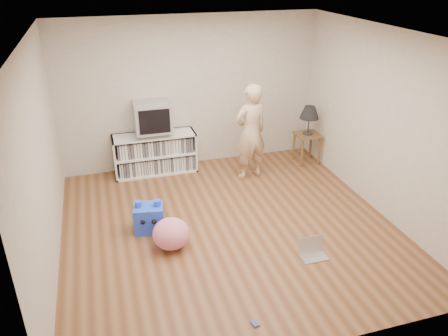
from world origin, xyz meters
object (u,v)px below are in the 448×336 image
crt_tv (152,117)px  side_table (307,141)px  dvd_deck (154,133)px  table_lamp (309,113)px  plush_blue (149,218)px  media_unit (155,153)px  person (250,132)px  plush_pink (171,234)px  laptop (312,251)px

crt_tv → side_table: bearing=-7.7°
dvd_deck → table_lamp: (2.70, -0.37, 0.21)m
side_table → plush_blue: 3.38m
plush_blue → side_table: bearing=35.4°
dvd_deck → crt_tv: bearing=-90.0°
crt_tv → table_lamp: 2.72m
media_unit → plush_blue: 1.85m
person → plush_pink: (-1.65, -1.63, -0.61)m
media_unit → plush_pink: (-0.14, -2.29, -0.15)m
laptop → plush_pink: bearing=158.3°
media_unit → plush_pink: 2.29m
plush_pink → plush_blue: bearing=114.3°
crt_tv → plush_blue: 2.00m
media_unit → table_lamp: (2.70, -0.39, 0.59)m
person → laptop: 2.43m
crt_tv → side_table: (2.70, -0.37, -0.60)m
plush_blue → plush_pink: size_ratio=0.96×
dvd_deck → plush_blue: bearing=-101.4°
table_lamp → media_unit: bearing=171.9°
laptop → plush_pink: size_ratio=0.68×
dvd_deck → table_lamp: size_ratio=0.87×
laptop → plush_blue: bearing=148.8°
media_unit → side_table: media_unit is taller
dvd_deck → plush_pink: dvd_deck is taller
dvd_deck → plush_blue: size_ratio=0.98×
table_lamp → plush_pink: bearing=-146.2°
table_lamp → plush_pink: size_ratio=1.08×
dvd_deck → table_lamp: 2.73m
side_table → plush_pink: 3.43m
crt_tv → plush_blue: size_ratio=1.31×
media_unit → table_lamp: 2.79m
crt_tv → laptop: size_ratio=1.86×
plush_pink → table_lamp: bearing=33.8°
plush_blue → plush_pink: (0.22, -0.48, 0.01)m
media_unit → plush_blue: media_unit is taller
crt_tv → laptop: crt_tv is taller
laptop → plush_blue: plush_blue is taller
plush_blue → person: bearing=42.2°
dvd_deck → person: bearing=-22.9°
side_table → plush_blue: size_ratio=1.20×
person → side_table: bearing=179.5°
table_lamp → person: (-1.19, -0.27, -0.13)m
plush_blue → plush_pink: 0.53m
laptop → plush_pink: plush_pink is taller
dvd_deck → plush_pink: size_ratio=0.94×
media_unit → person: (1.51, -0.65, 0.46)m
media_unit → plush_pink: bearing=-93.6°
media_unit → person: size_ratio=0.86×
dvd_deck → crt_tv: 0.29m
crt_tv → laptop: 3.45m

